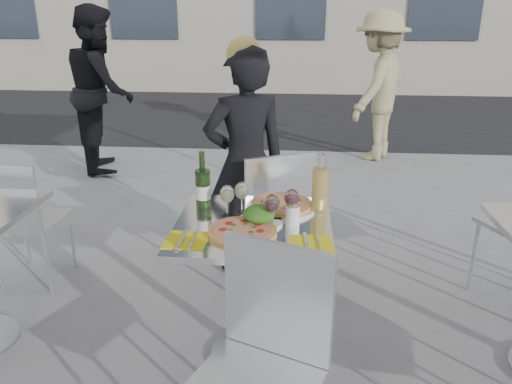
# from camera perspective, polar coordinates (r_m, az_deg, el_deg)

# --- Properties ---
(ground) EXTENTS (80.00, 80.00, 0.00)m
(ground) POSITION_cam_1_polar(r_m,az_deg,el_deg) (2.71, -0.28, -18.27)
(ground) COLOR slate
(street_asphalt) EXTENTS (24.00, 5.00, 0.00)m
(street_asphalt) POSITION_cam_1_polar(r_m,az_deg,el_deg) (8.78, 3.49, 9.11)
(street_asphalt) COLOR black
(street_asphalt) RESTS_ON ground
(main_table) EXTENTS (0.72, 0.72, 0.75)m
(main_table) POSITION_cam_1_polar(r_m,az_deg,el_deg) (2.41, -0.30, -8.19)
(main_table) COLOR #B7BABF
(main_table) RESTS_ON ground
(chair_far) EXTENTS (0.57, 0.57, 0.93)m
(chair_far) POSITION_cam_1_polar(r_m,az_deg,el_deg) (2.97, 1.92, -2.27)
(chair_far) COLOR silver
(chair_far) RESTS_ON ground
(chair_near) EXTENTS (0.56, 0.56, 0.93)m
(chair_near) POSITION_cam_1_polar(r_m,az_deg,el_deg) (1.84, 0.82, -17.86)
(chair_near) COLOR silver
(chair_near) RESTS_ON ground
(side_chair_lfar) EXTENTS (0.40, 0.41, 0.85)m
(side_chair_lfar) POSITION_cam_1_polar(r_m,az_deg,el_deg) (3.39, -25.25, -2.25)
(side_chair_lfar) COLOR silver
(side_chair_lfar) RESTS_ON ground
(woman_diner) EXTENTS (0.64, 0.54, 1.49)m
(woman_diner) POSITION_cam_1_polar(r_m,az_deg,el_deg) (3.22, -1.24, 3.21)
(woman_diner) COLOR black
(woman_diner) RESTS_ON ground
(pedestrian_a) EXTENTS (0.90, 1.02, 1.74)m
(pedestrian_a) POSITION_cam_1_polar(r_m,az_deg,el_deg) (5.70, -17.29, 11.09)
(pedestrian_a) COLOR black
(pedestrian_a) RESTS_ON ground
(pedestrian_b) EXTENTS (1.08, 1.26, 1.69)m
(pedestrian_b) POSITION_cam_1_polar(r_m,az_deg,el_deg) (6.01, 13.81, 11.61)
(pedestrian_b) COLOR #998D62
(pedestrian_b) RESTS_ON ground
(pizza_near) EXTENTS (0.31, 0.31, 0.02)m
(pizza_near) POSITION_cam_1_polar(r_m,az_deg,el_deg) (2.22, -1.57, -4.47)
(pizza_near) COLOR #D9A555
(pizza_near) RESTS_ON main_table
(pizza_far) EXTENTS (0.35, 0.35, 0.03)m
(pizza_far) POSITION_cam_1_polar(r_m,az_deg,el_deg) (2.49, 2.92, -1.51)
(pizza_far) COLOR white
(pizza_far) RESTS_ON main_table
(salad_plate) EXTENTS (0.22, 0.22, 0.09)m
(salad_plate) POSITION_cam_1_polar(r_m,az_deg,el_deg) (2.31, 0.36, -2.75)
(salad_plate) COLOR white
(salad_plate) RESTS_ON main_table
(wine_bottle) EXTENTS (0.07, 0.08, 0.29)m
(wine_bottle) POSITION_cam_1_polar(r_m,az_deg,el_deg) (2.46, -6.08, 0.55)
(wine_bottle) COLOR #315821
(wine_bottle) RESTS_ON main_table
(carafe) EXTENTS (0.08, 0.08, 0.29)m
(carafe) POSITION_cam_1_polar(r_m,az_deg,el_deg) (2.43, 7.35, 0.37)
(carafe) COLOR #E1C760
(carafe) RESTS_ON main_table
(sugar_shaker) EXTENTS (0.06, 0.06, 0.11)m
(sugar_shaker) POSITION_cam_1_polar(r_m,az_deg,el_deg) (2.29, 4.22, -2.48)
(sugar_shaker) COLOR white
(sugar_shaker) RESTS_ON main_table
(wineglass_white_a) EXTENTS (0.07, 0.07, 0.16)m
(wineglass_white_a) POSITION_cam_1_polar(r_m,az_deg,el_deg) (2.36, -3.32, -0.34)
(wineglass_white_a) COLOR white
(wineglass_white_a) RESTS_ON main_table
(wineglass_white_b) EXTENTS (0.07, 0.07, 0.16)m
(wineglass_white_b) POSITION_cam_1_polar(r_m,az_deg,el_deg) (2.40, -1.64, 0.04)
(wineglass_white_b) COLOR white
(wineglass_white_b) RESTS_ON main_table
(wineglass_red_a) EXTENTS (0.07, 0.07, 0.16)m
(wineglass_red_a) POSITION_cam_1_polar(r_m,az_deg,el_deg) (2.25, 1.86, -1.41)
(wineglass_red_a) COLOR white
(wineglass_red_a) RESTS_ON main_table
(wineglass_red_b) EXTENTS (0.07, 0.07, 0.16)m
(wineglass_red_b) POSITION_cam_1_polar(r_m,az_deg,el_deg) (2.31, 4.10, -0.80)
(wineglass_red_b) COLOR white
(wineglass_red_b) RESTS_ON main_table
(napkin_left) EXTENTS (0.18, 0.20, 0.01)m
(napkin_left) POSITION_cam_1_polar(r_m,az_deg,el_deg) (2.17, -7.94, -5.43)
(napkin_left) COLOR yellow
(napkin_left) RESTS_ON main_table
(napkin_right) EXTENTS (0.19, 0.20, 0.01)m
(napkin_right) POSITION_cam_1_polar(r_m,az_deg,el_deg) (2.13, 6.35, -5.90)
(napkin_right) COLOR yellow
(napkin_right) RESTS_ON main_table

